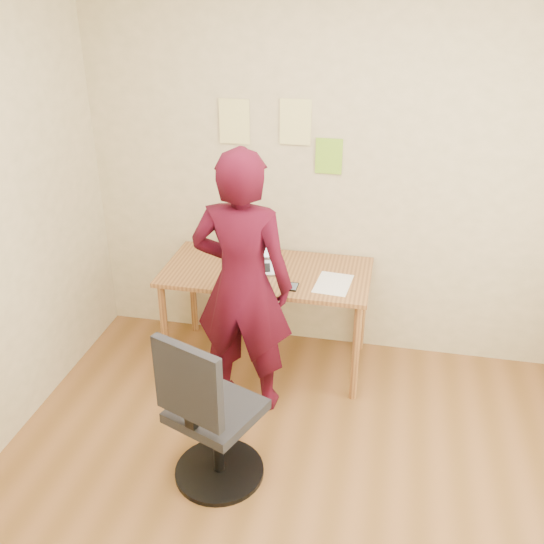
% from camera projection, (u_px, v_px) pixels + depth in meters
% --- Properties ---
extents(room, '(3.58, 3.58, 2.78)m').
position_uv_depth(room, '(289.00, 292.00, 2.55)').
color(room, brown).
rests_on(room, ground).
extents(desk, '(1.40, 0.70, 0.74)m').
position_uv_depth(desk, '(267.00, 281.00, 4.14)').
color(desk, '#A16D37').
rests_on(desk, ground).
extents(laptop, '(0.39, 0.36, 0.24)m').
position_uv_depth(laptop, '(251.00, 259.00, 4.14)').
color(laptop, '#AFAFB7').
rests_on(laptop, desk).
extents(paper_sheet, '(0.25, 0.33, 0.00)m').
position_uv_depth(paper_sheet, '(333.00, 284.00, 3.93)').
color(paper_sheet, white).
rests_on(paper_sheet, desk).
extents(phone, '(0.06, 0.11, 0.01)m').
position_uv_depth(phone, '(293.00, 287.00, 3.88)').
color(phone, black).
rests_on(phone, desk).
extents(wall_note_left, '(0.21, 0.00, 0.30)m').
position_uv_depth(wall_note_left, '(234.00, 122.00, 4.06)').
color(wall_note_left, '#F7EF93').
rests_on(wall_note_left, room).
extents(wall_note_mid, '(0.21, 0.00, 0.30)m').
position_uv_depth(wall_note_mid, '(295.00, 122.00, 3.98)').
color(wall_note_mid, '#F7EF93').
rests_on(wall_note_mid, room).
extents(wall_note_right, '(0.18, 0.00, 0.24)m').
position_uv_depth(wall_note_right, '(329.00, 156.00, 4.03)').
color(wall_note_right, '#89CF2E').
rests_on(wall_note_right, room).
extents(office_chair, '(0.55, 0.56, 0.97)m').
position_uv_depth(office_chair, '(209.00, 422.00, 3.22)').
color(office_chair, black).
rests_on(office_chair, ground).
extents(person, '(0.64, 0.43, 1.71)m').
position_uv_depth(person, '(243.00, 285.00, 3.66)').
color(person, '#3D0817').
rests_on(person, ground).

